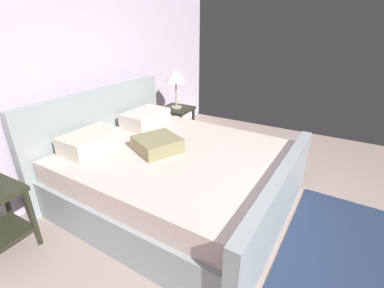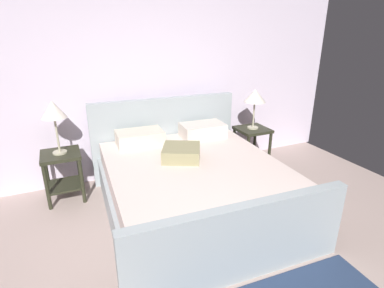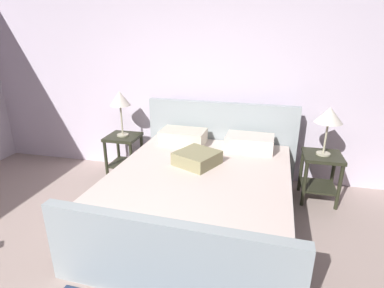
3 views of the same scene
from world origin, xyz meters
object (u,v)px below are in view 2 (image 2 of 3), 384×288
bed (192,184)px  table_lamp_right (255,97)px  nightstand_right (252,141)px  table_lamp_left (53,111)px  nightstand_left (63,168)px

bed → table_lamp_right: (1.30, 0.76, 0.72)m
nightstand_right → table_lamp_right: 0.66m
table_lamp_left → nightstand_left: bearing=-82.9°
bed → nightstand_left: (-1.31, 0.87, 0.06)m
bed → nightstand_right: (1.30, 0.76, 0.06)m
nightstand_left → table_lamp_right: bearing=-2.4°
table_lamp_right → nightstand_left: 2.70m
nightstand_right → nightstand_left: 2.61m
nightstand_left → table_lamp_left: table_lamp_left is taller
table_lamp_right → table_lamp_left: size_ratio=0.92×
nightstand_right → table_lamp_right: table_lamp_right is taller
nightstand_left → table_lamp_left: bearing=97.1°
nightstand_right → bed: bearing=-149.9°
nightstand_right → table_lamp_right: bearing=76.0°
bed → nightstand_left: 1.57m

